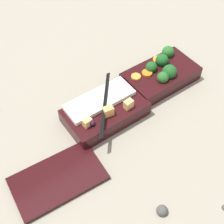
% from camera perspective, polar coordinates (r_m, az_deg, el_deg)
% --- Properties ---
extents(ground_plane, '(3.00, 3.00, 0.00)m').
position_cam_1_polar(ground_plane, '(0.87, 4.21, 2.00)').
color(ground_plane, gray).
extents(bento_tray_vegetable, '(0.21, 0.12, 0.07)m').
position_cam_1_polar(bento_tray_vegetable, '(0.92, 8.95, 6.85)').
color(bento_tray_vegetable, black).
rests_on(bento_tray_vegetable, ground_plane).
extents(bento_tray_rice, '(0.21, 0.18, 0.07)m').
position_cam_1_polar(bento_tray_rice, '(0.82, -1.36, 0.20)').
color(bento_tray_rice, black).
rests_on(bento_tray_rice, ground_plane).
extents(bento_lid, '(0.21, 0.13, 0.01)m').
position_cam_1_polar(bento_lid, '(0.74, -9.84, -11.93)').
color(bento_lid, black).
rests_on(bento_lid, ground_plane).
extents(pebble_3, '(0.03, 0.03, 0.03)m').
position_cam_1_polar(pebble_3, '(0.70, 9.15, -17.39)').
color(pebble_3, '#474442').
rests_on(pebble_3, ground_plane).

